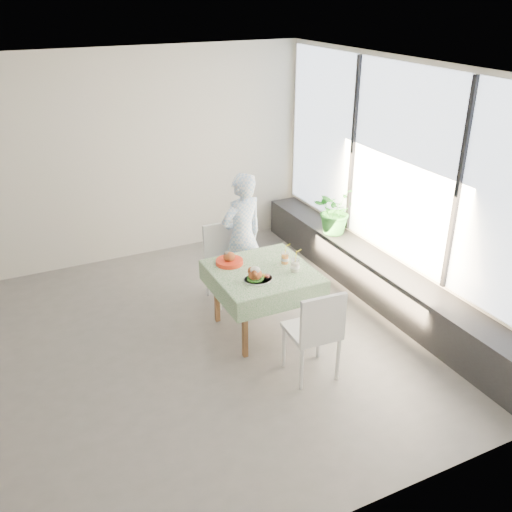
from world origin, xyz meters
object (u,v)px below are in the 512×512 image
chair_far (227,278)px  chair_near (312,348)px  potted_plant (335,210)px  cafe_table (262,293)px  main_dish (257,276)px  juice_cup_orange (285,258)px  diner (242,237)px

chair_far → chair_near: (0.14, -1.72, 0.01)m
chair_near → potted_plant: 2.49m
cafe_table → chair_near: (0.07, -0.92, -0.16)m
chair_far → potted_plant: (1.63, 0.20, 0.53)m
main_dish → juice_cup_orange: size_ratio=1.21×
juice_cup_orange → potted_plant: (1.27, 0.97, 0.02)m
chair_far → potted_plant: 1.72m
chair_far → diner: diner is taller
juice_cup_orange → chair_far: bearing=115.1°
chair_far → main_dish: size_ratio=3.00×
main_dish → juice_cup_orange: (0.45, 0.22, 0.01)m
main_dish → potted_plant: potted_plant is taller
diner → potted_plant: bearing=174.9°
cafe_table → diner: (0.13, 0.78, 0.33)m
diner → chair_far: bearing=-18.3°
chair_far → diner: size_ratio=0.59×
main_dish → potted_plant: size_ratio=0.49×
main_dish → juice_cup_orange: 0.50m
chair_far → potted_plant: bearing=7.0°
potted_plant → juice_cup_orange: bearing=-142.7°
cafe_table → chair_far: size_ratio=1.13×
chair_far → main_dish: chair_far is taller
chair_far → cafe_table: bearing=-85.3°
chair_near → potted_plant: potted_plant is taller
potted_plant → diner: bearing=-171.4°
chair_near → potted_plant: bearing=52.3°
chair_far → juice_cup_orange: juice_cup_orange is taller
chair_near → diner: (0.05, 1.71, 0.49)m
cafe_table → chair_far: 0.82m
cafe_table → juice_cup_orange: size_ratio=4.09×
chair_near → juice_cup_orange: 1.10m
cafe_table → main_dish: bearing=-130.3°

